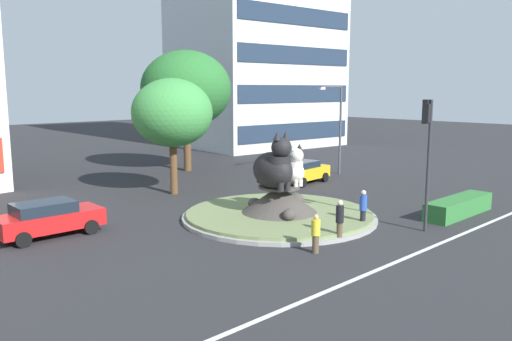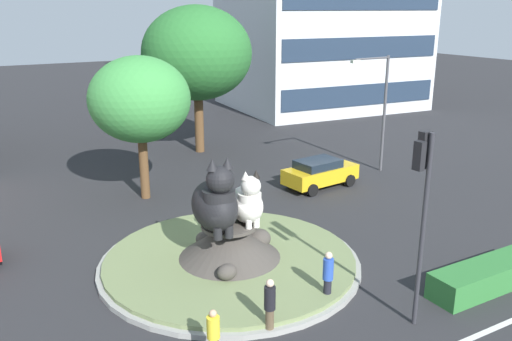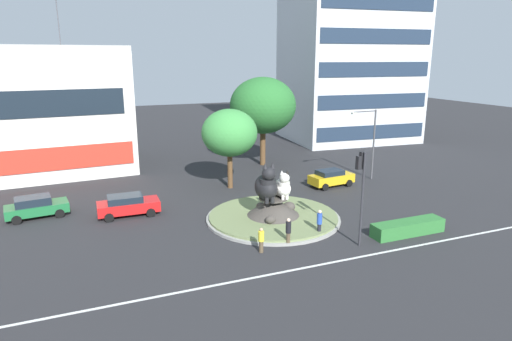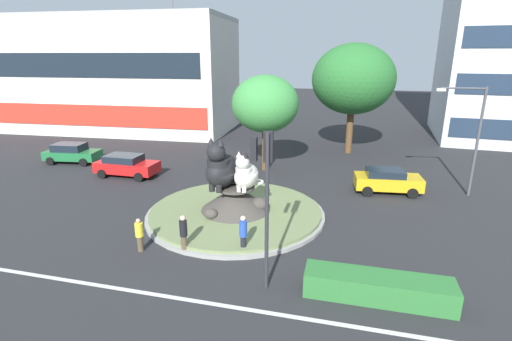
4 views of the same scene
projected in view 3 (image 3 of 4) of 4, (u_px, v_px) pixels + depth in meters
The scene contains 17 objects.
ground_plane at pixel (273, 219), 31.69m from camera, with size 160.00×160.00×0.00m, color #28282B.
lane_centreline at pixel (328, 263), 24.92m from camera, with size 112.00×0.20×0.01m, color silver.
roundabout_island at pixel (273, 213), 31.58m from camera, with size 9.56×9.56×1.63m.
cat_statue_black at pixel (267, 186), 30.53m from camera, with size 2.04×2.84×2.76m.
cat_statue_white at pixel (283, 187), 31.16m from camera, with size 1.48×2.05×2.07m.
traffic_light_mast at pixel (361, 179), 26.25m from camera, with size 0.71×0.56×5.87m.
office_tower at pixel (351, 23), 58.92m from camera, with size 17.17×14.49×31.19m.
clipped_hedge_strip at pixel (408, 228), 28.89m from camera, with size 5.14×1.20×0.90m, color #2D7033.
broadleaf_tree_behind_island at pixel (229, 133), 38.03m from camera, with size 4.81×4.81×6.98m.
second_tree_near_tower at pixel (263, 106), 46.02m from camera, with size 6.89×6.89×9.27m.
streetlight_arm at pixel (371, 138), 40.95m from camera, with size 2.75×0.35×6.57m.
pedestrian_black_shirt at pixel (288, 231), 27.10m from camera, with size 0.33×0.33×1.76m.
pedestrian_yellow_shirt at pixel (261, 240), 26.13m from camera, with size 0.35×0.35×1.55m.
pedestrian_blue_shirt at pixel (319, 222), 28.53m from camera, with size 0.34×0.34×1.76m.
sedan_on_far_lane at pixel (128, 205), 32.23m from camera, with size 4.40×2.11×1.54m.
hatchback_near_shophouse at pixel (36, 207), 31.84m from camera, with size 4.38×2.43×1.56m.
parked_car_right at pixel (331, 178), 39.49m from camera, with size 4.17×2.29×1.51m.
Camera 3 is at (-12.30, -27.18, 11.31)m, focal length 31.06 mm.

